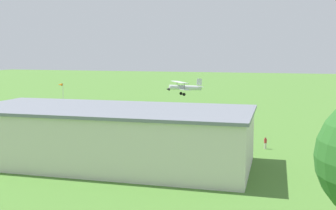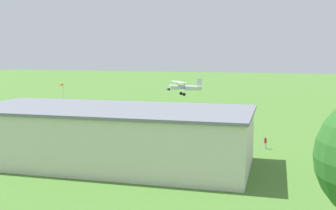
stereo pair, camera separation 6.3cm
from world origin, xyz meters
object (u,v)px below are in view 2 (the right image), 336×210
at_px(car_yellow, 26,130).
at_px(person_near_hangar_door, 265,143).
at_px(person_walking_on_apron, 243,144).
at_px(windsock, 61,86).
at_px(hangar, 110,135).
at_px(person_by_parked_cars, 232,139).
at_px(person_crossing_taxiway, 85,131).
at_px(biplane, 184,87).

relative_size(car_yellow, person_near_hangar_door, 2.74).
distance_m(person_walking_on_apron, windsock, 56.32).
bearing_deg(hangar, person_by_parked_cars, -131.04).
xyz_separation_m(person_crossing_taxiway, windsock, (21.32, -27.48, 4.54)).
bearing_deg(person_crossing_taxiway, person_by_parked_cars, 179.63).
bearing_deg(person_crossing_taxiway, biplane, -112.62).
distance_m(hangar, car_yellow, 23.22).
bearing_deg(windsock, hangar, 127.77).
xyz_separation_m(hangar, person_crossing_taxiway, (11.19, -14.47, -2.62)).
bearing_deg(person_by_parked_cars, biplane, -60.21).
height_order(person_by_parked_cars, windsock, windsock).
height_order(person_near_hangar_door, person_by_parked_cars, person_by_parked_cars).
bearing_deg(biplane, person_near_hangar_door, 126.34).
xyz_separation_m(car_yellow, person_by_parked_cars, (-32.56, -2.97, 0.02)).
relative_size(biplane, person_crossing_taxiway, 4.89).
xyz_separation_m(person_by_parked_cars, windsock, (44.98, -27.63, 4.40)).
distance_m(person_near_hangar_door, person_by_parked_cars, 4.86).
bearing_deg(hangar, person_walking_on_apron, -142.26).
relative_size(hangar, person_by_parked_cars, 19.35).
xyz_separation_m(person_near_hangar_door, windsock, (49.71, -28.75, 4.47)).
height_order(hangar, person_by_parked_cars, hangar).
bearing_deg(car_yellow, hangar, 150.53).
relative_size(person_near_hangar_door, person_by_parked_cars, 0.93).
xyz_separation_m(person_near_hangar_door, person_crossing_taxiway, (28.39, -1.26, -0.07)).
relative_size(car_yellow, person_crossing_taxiway, 2.96).
distance_m(biplane, person_near_hangar_door, 31.61).
bearing_deg(car_yellow, person_crossing_taxiway, -160.70).
height_order(biplane, person_crossing_taxiway, biplane).
distance_m(biplane, windsock, 31.48).
xyz_separation_m(car_yellow, person_near_hangar_door, (-37.30, -1.85, -0.05)).
bearing_deg(person_crossing_taxiway, windsock, -52.20).
distance_m(person_by_parked_cars, windsock, 52.97).
xyz_separation_m(person_near_hangar_door, person_by_parked_cars, (4.73, -1.11, 0.07)).
xyz_separation_m(hangar, person_walking_on_apron, (-14.44, -11.17, -2.49)).
height_order(person_crossing_taxiway, person_walking_on_apron, person_walking_on_apron).
height_order(biplane, car_yellow, biplane).
relative_size(hangar, biplane, 4.60).
distance_m(person_crossing_taxiway, person_walking_on_apron, 25.84).
distance_m(hangar, person_crossing_taxiway, 18.48).
bearing_deg(biplane, hangar, 91.88).
xyz_separation_m(car_yellow, person_crossing_taxiway, (-8.91, -3.12, -0.11)).
bearing_deg(hangar, car_yellow, -29.47).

